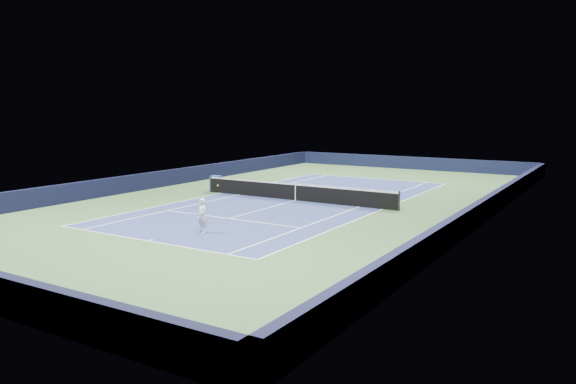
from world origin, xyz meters
The scene contains 19 objects.
ground centered at (0.00, 0.00, 0.00)m, with size 40.00×40.00×0.00m, color #375A31.
wall_far centered at (0.00, 19.82, 0.55)m, with size 22.00×0.35×1.10m, color black.
wall_right centered at (10.82, 0.00, 0.55)m, with size 0.35×40.00×1.10m, color black.
wall_left centered at (-10.82, 0.00, 0.55)m, with size 0.35×40.00×1.10m, color black.
court_surface centered at (0.00, 0.00, 0.00)m, with size 10.97×23.77×0.01m, color navy.
baseline_far centered at (0.00, 11.88, 0.01)m, with size 10.97×0.08×0.00m, color white.
baseline_near centered at (0.00, -11.88, 0.01)m, with size 10.97×0.08×0.00m, color white.
sideline_doubles_right centered at (5.49, 0.00, 0.01)m, with size 0.08×23.77×0.00m, color white.
sideline_doubles_left centered at (-5.49, 0.00, 0.01)m, with size 0.08×23.77×0.00m, color white.
sideline_singles_right centered at (4.12, 0.00, 0.01)m, with size 0.08×23.77×0.00m, color white.
sideline_singles_left centered at (-4.12, 0.00, 0.01)m, with size 0.08×23.77×0.00m, color white.
service_line_far centered at (0.00, 6.40, 0.01)m, with size 8.23×0.08×0.00m, color white.
service_line_near centered at (0.00, -6.40, 0.01)m, with size 8.23×0.08×0.00m, color white.
center_service_line centered at (0.00, 0.00, 0.01)m, with size 0.08×12.80×0.00m, color white.
center_mark_far centered at (0.00, 11.73, 0.01)m, with size 0.08×0.30×0.00m, color white.
center_mark_near centered at (0.00, -11.73, 0.01)m, with size 0.08×0.30×0.00m, color white.
tennis_net centered at (0.00, 0.00, 0.50)m, with size 12.90×0.10×1.07m.
sponsor_cube centered at (-6.40, 0.52, 0.50)m, with size 0.65×0.60×1.01m.
tennis_player centered at (0.92, -9.51, 0.76)m, with size 0.76×1.27×2.01m.
Camera 1 is at (16.71, -28.04, 5.47)m, focal length 35.00 mm.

